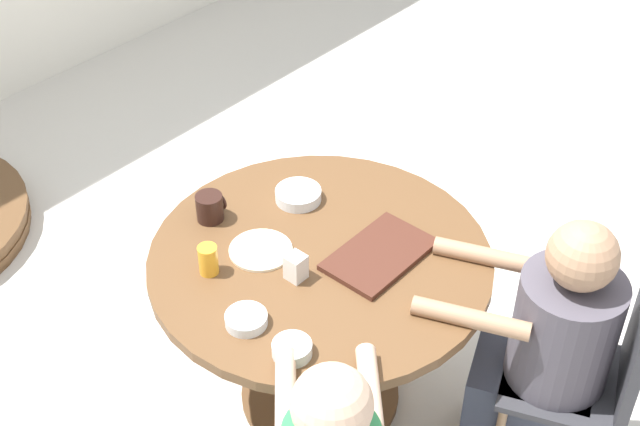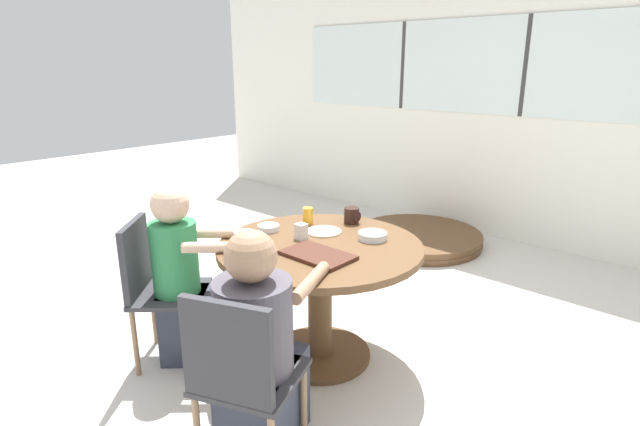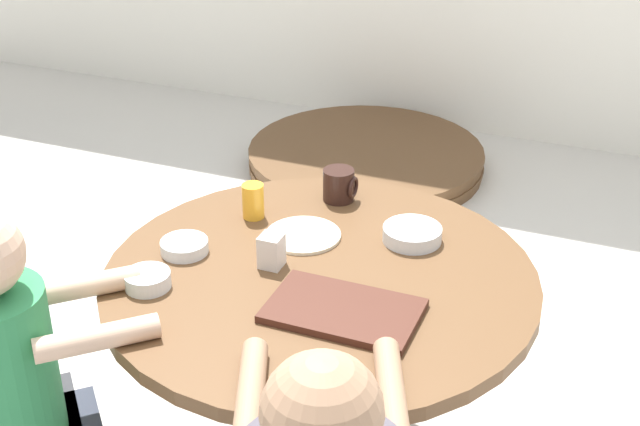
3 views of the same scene
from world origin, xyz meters
The scene contains 12 objects.
ground_plane centered at (0.00, 0.00, 0.00)m, with size 16.00×16.00×0.00m, color beige.
dining_table centered at (0.00, 0.00, 0.54)m, with size 1.15×1.15×0.72m.
chair_for_woman_green_shirt centered at (0.36, -0.88, 0.50)m, with size 0.52×0.52×0.85m.
person_woman_green_shirt centered at (0.29, -0.72, 0.47)m, with size 0.53×0.67×1.06m.
food_tray_dark centered at (0.12, -0.15, 0.73)m, with size 0.37×0.23×0.02m.
coffee_mug centered at (-0.10, 0.42, 0.77)m, with size 0.10×0.10×0.10m.
juice_glass centered at (-0.30, 0.22, 0.77)m, with size 0.06×0.06×0.10m.
milk_carton_small centered at (-0.13, -0.01, 0.76)m, with size 0.06×0.06×0.09m.
bowl_white_shallow centered at (-0.39, -0.04, 0.73)m, with size 0.13×0.13×0.04m.
bowl_cereal centered at (-0.38, -0.23, 0.74)m, with size 0.12×0.12×0.04m.
bowl_fruit centered at (0.17, 0.26, 0.74)m, with size 0.17×0.17×0.04m.
plate_tortillas centered at (-0.12, 0.16, 0.72)m, with size 0.21×0.21×0.01m.
Camera 1 is at (-1.67, -1.46, 2.69)m, focal length 50.00 mm.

